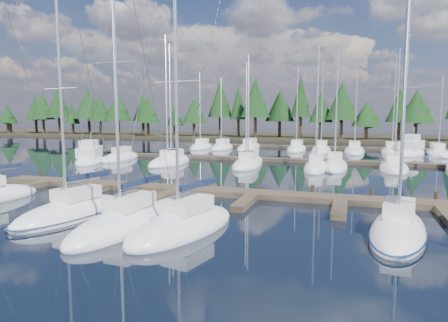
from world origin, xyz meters
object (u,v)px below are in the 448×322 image
(motor_yacht_right, at_px, (411,151))
(main_dock, at_px, (253,196))
(motor_yacht_left, at_px, (90,158))
(front_sailboat_1, at_px, (72,212))
(front_sailboat_2, at_px, (126,222))
(front_sailboat_4, at_px, (398,230))
(front_sailboat_3, at_px, (183,226))

(motor_yacht_right, bearing_deg, main_dock, -112.11)
(main_dock, relative_size, motor_yacht_left, 4.65)
(front_sailboat_1, relative_size, motor_yacht_left, 1.42)
(main_dock, distance_m, motor_yacht_right, 39.95)
(main_dock, distance_m, front_sailboat_2, 10.31)
(front_sailboat_4, distance_m, motor_yacht_left, 39.42)
(main_dock, relative_size, front_sailboat_4, 3.35)
(front_sailboat_2, distance_m, motor_yacht_right, 50.23)
(motor_yacht_left, bearing_deg, front_sailboat_4, -32.42)
(front_sailboat_4, relative_size, motor_yacht_right, 1.28)
(front_sailboat_2, bearing_deg, front_sailboat_4, 11.73)
(front_sailboat_2, xyz_separation_m, front_sailboat_3, (3.14, 0.34, -0.01))
(front_sailboat_1, relative_size, front_sailboat_4, 1.02)
(main_dock, height_order, front_sailboat_1, front_sailboat_1)
(main_dock, height_order, front_sailboat_2, front_sailboat_2)
(front_sailboat_4, bearing_deg, front_sailboat_2, -168.27)
(front_sailboat_4, xyz_separation_m, motor_yacht_left, (-33.27, 21.13, 0.21))
(front_sailboat_1, height_order, front_sailboat_3, front_sailboat_3)
(front_sailboat_4, bearing_deg, front_sailboat_3, -166.66)
(front_sailboat_1, xyz_separation_m, motor_yacht_left, (-15.52, 22.90, 0.21))
(front_sailboat_1, distance_m, front_sailboat_2, 4.34)
(front_sailboat_3, bearing_deg, front_sailboat_4, 13.34)
(front_sailboat_2, relative_size, front_sailboat_3, 1.13)
(front_sailboat_2, height_order, motor_yacht_right, front_sailboat_2)
(main_dock, xyz_separation_m, motor_yacht_left, (-24.40, 14.75, 0.29))
(front_sailboat_3, distance_m, motor_yacht_right, 48.76)
(main_dock, bearing_deg, front_sailboat_1, -137.42)
(main_dock, distance_m, front_sailboat_4, 10.94)
(main_dock, xyz_separation_m, front_sailboat_1, (-8.87, -8.15, 0.08))
(front_sailboat_1, xyz_separation_m, front_sailboat_3, (7.35, -0.70, 0.00))
(motor_yacht_right, bearing_deg, front_sailboat_1, -117.90)
(front_sailboat_3, distance_m, motor_yacht_left, 32.86)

